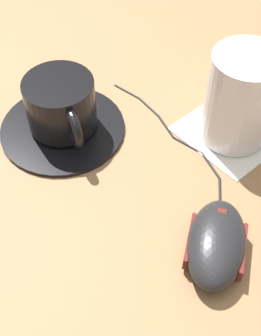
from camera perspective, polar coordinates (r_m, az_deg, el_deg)
ground_plane at (r=0.55m, az=2.24°, el=0.49°), size 3.00×3.00×0.00m
saucer at (r=0.59m, az=-8.28°, el=4.97°), size 0.15×0.15×0.01m
coffee_cup at (r=0.56m, az=-8.46°, el=7.65°), size 0.08×0.11×0.06m
computer_mouse at (r=0.47m, az=10.42°, el=-9.03°), size 0.12×0.11×0.04m
mouse_cable at (r=0.58m, az=5.39°, el=3.96°), size 0.05×0.23×0.00m
napkin_under_glass at (r=0.60m, az=12.25°, el=4.44°), size 0.11×0.11×0.00m
drinking_glass at (r=0.55m, az=13.24°, el=8.28°), size 0.08×0.08×0.11m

